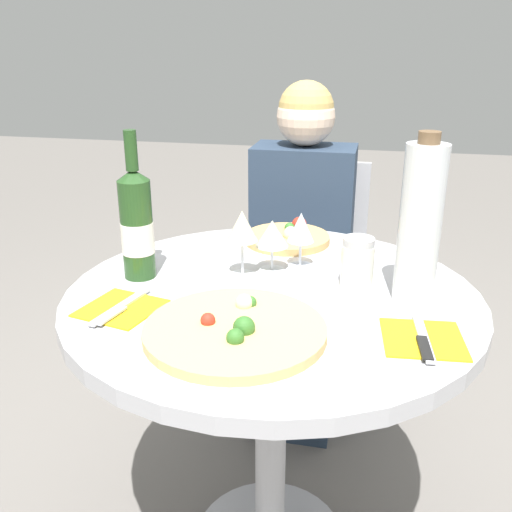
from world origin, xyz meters
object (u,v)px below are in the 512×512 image
(wine_bottle, at_px, (137,225))
(pizza_large, at_px, (235,330))
(dining_table, at_px, (272,341))
(tall_carafe, at_px, (420,224))
(seated_diner, at_px, (298,271))
(chair_behind_diner, at_px, (303,286))

(wine_bottle, bearing_deg, pizza_large, -38.52)
(dining_table, distance_m, tall_carafe, 0.43)
(seated_diner, distance_m, pizza_large, 0.90)
(tall_carafe, bearing_deg, wine_bottle, 179.98)
(dining_table, distance_m, seated_diner, 0.67)
(dining_table, relative_size, chair_behind_diner, 1.08)
(wine_bottle, distance_m, tall_carafe, 0.63)
(dining_table, height_order, seated_diner, seated_diner)
(chair_behind_diner, relative_size, pizza_large, 2.44)
(dining_table, height_order, pizza_large, pizza_large)
(pizza_large, bearing_deg, tall_carafe, 34.67)
(wine_bottle, xyz_separation_m, tall_carafe, (0.63, -0.00, 0.04))
(dining_table, bearing_deg, pizza_large, -98.47)
(wine_bottle, height_order, tall_carafe, tall_carafe)
(seated_diner, height_order, wine_bottle, seated_diner)
(chair_behind_diner, distance_m, seated_diner, 0.18)
(pizza_large, bearing_deg, chair_behind_diner, 89.98)
(chair_behind_diner, height_order, tall_carafe, tall_carafe)
(dining_table, distance_m, chair_behind_diner, 0.83)
(dining_table, distance_m, wine_bottle, 0.41)
(tall_carafe, bearing_deg, chair_behind_diner, 113.31)
(dining_table, bearing_deg, seated_diner, 92.71)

